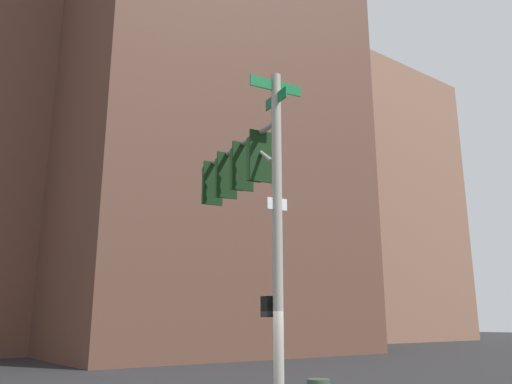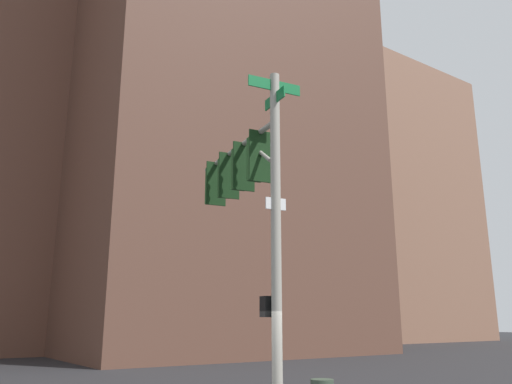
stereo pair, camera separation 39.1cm
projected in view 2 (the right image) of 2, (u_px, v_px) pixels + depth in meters
name	position (u px, v px, depth m)	size (l,w,h in m)	color
signal_pole_assembly	(245.00, 192.00, 11.75)	(1.38, 4.38, 7.43)	#9E998C
building_brick_nearside	(221.00, 55.00, 43.04)	(22.02, 15.76, 47.75)	brown
building_brick_farside	(379.00, 203.00, 65.11)	(23.40, 14.47, 33.45)	#845B47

